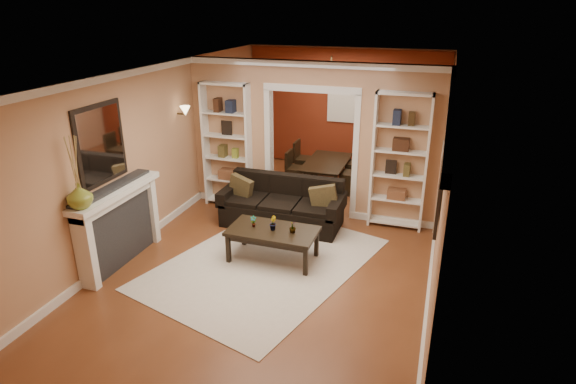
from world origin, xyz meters
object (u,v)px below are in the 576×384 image
(bookshelf_left, at_px, (228,146))
(dining_table, at_px, (328,173))
(sofa, at_px, (282,203))
(coffee_table, at_px, (273,245))
(bookshelf_right, at_px, (399,162))
(fireplace, at_px, (121,227))

(bookshelf_left, relative_size, dining_table, 1.54)
(sofa, distance_m, bookshelf_left, 1.56)
(coffee_table, bearing_deg, bookshelf_right, 48.90)
(sofa, bearing_deg, dining_table, 82.54)
(sofa, distance_m, fireplace, 2.65)
(bookshelf_left, xyz_separation_m, fireplace, (-0.54, -2.53, -0.57))
(coffee_table, bearing_deg, dining_table, 90.62)
(fireplace, relative_size, dining_table, 1.14)
(bookshelf_left, bearing_deg, dining_table, 45.71)
(coffee_table, distance_m, dining_table, 3.33)
(sofa, height_order, coffee_table, sofa)
(coffee_table, distance_m, fireplace, 2.22)
(fireplace, height_order, dining_table, fireplace)
(sofa, bearing_deg, bookshelf_right, 17.39)
(bookshelf_right, bearing_deg, coffee_table, -131.95)
(bookshelf_right, relative_size, dining_table, 1.54)
(sofa, relative_size, dining_table, 1.40)
(bookshelf_left, height_order, bookshelf_right, same)
(dining_table, bearing_deg, fireplace, 153.21)
(fireplace, bearing_deg, dining_table, 63.21)
(coffee_table, bearing_deg, fireplace, -158.68)
(sofa, distance_m, bookshelf_right, 2.08)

